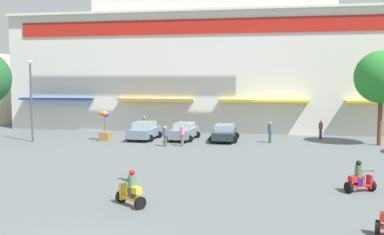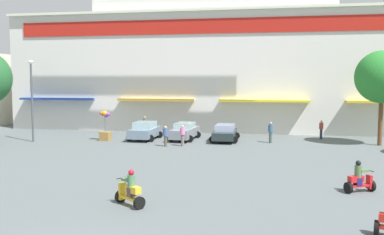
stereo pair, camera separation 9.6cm
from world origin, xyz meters
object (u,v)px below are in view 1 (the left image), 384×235
object	(u,v)px
plaza_tree_1	(382,77)
balloon_vendor_cart	(105,128)
parked_car_1	(184,131)
streetlamp_near	(31,94)
pedestrian_1	(144,124)
pedestrian_2	(165,135)
scooter_rider_3	(131,191)
parked_car_2	(225,133)
parked_car_0	(144,131)
pedestrian_3	(182,134)
scooter_rider_4	(360,179)
pedestrian_4	(270,131)
pedestrian_0	(321,128)

from	to	relation	value
plaza_tree_1	balloon_vendor_cart	distance (m)	22.81
parked_car_1	streetlamp_near	xyz separation A→B (m)	(-12.27, -3.36, 3.20)
pedestrian_1	pedestrian_2	world-z (taller)	pedestrian_1
scooter_rider_3	parked_car_2	bearing A→B (deg)	84.25
parked_car_0	pedestrian_3	xyz separation A→B (m)	(3.93, -2.91, 0.15)
scooter_rider_3	scooter_rider_4	size ratio (longest dim) A/B	1.03
parked_car_0	streetlamp_near	bearing A→B (deg)	-162.17
parked_car_0	streetlamp_near	world-z (taller)	streetlamp_near
parked_car_2	scooter_rider_3	size ratio (longest dim) A/B	2.76
pedestrian_2	balloon_vendor_cart	size ratio (longest dim) A/B	0.63
plaza_tree_1	pedestrian_4	xyz separation A→B (m)	(-8.49, -0.26, -4.41)
parked_car_0	parked_car_2	world-z (taller)	parked_car_0
pedestrian_1	pedestrian_2	distance (m)	8.01
streetlamp_near	balloon_vendor_cart	world-z (taller)	streetlamp_near
pedestrian_2	parked_car_2	bearing A→B (deg)	40.79
pedestrian_0	plaza_tree_1	bearing A→B (deg)	-33.37
scooter_rider_3	pedestrian_3	xyz separation A→B (m)	(-1.05, 15.80, 0.28)
scooter_rider_3	pedestrian_1	distance (m)	23.32
scooter_rider_3	pedestrian_4	bearing A→B (deg)	73.03
plaza_tree_1	streetlamp_near	distance (m)	28.27
scooter_rider_4	streetlamp_near	distance (m)	26.67
parked_car_1	balloon_vendor_cart	world-z (taller)	balloon_vendor_cart
pedestrian_0	balloon_vendor_cart	bearing A→B (deg)	-167.05
plaza_tree_1	pedestrian_4	bearing A→B (deg)	-178.25
parked_car_0	scooter_rider_3	size ratio (longest dim) A/B	2.63
parked_car_1	pedestrian_2	distance (m)	3.85
pedestrian_0	pedestrian_1	distance (m)	16.19
balloon_vendor_cart	scooter_rider_4	bearing A→B (deg)	-37.15
pedestrian_0	streetlamp_near	bearing A→B (deg)	-166.18
scooter_rider_3	balloon_vendor_cart	world-z (taller)	balloon_vendor_cart
parked_car_2	streetlamp_near	distance (m)	16.43
scooter_rider_3	balloon_vendor_cart	size ratio (longest dim) A/B	0.61
plaza_tree_1	pedestrian_0	xyz separation A→B (m)	(-4.16, 2.74, -4.44)
parked_car_2	scooter_rider_4	xyz separation A→B (m)	(7.86, -15.15, -0.11)
parked_car_2	pedestrian_0	size ratio (longest dim) A/B	2.60
scooter_rider_4	parked_car_1	bearing A→B (deg)	126.68
parked_car_1	pedestrian_4	xyz separation A→B (m)	(7.29, -0.48, 0.22)
scooter_rider_4	streetlamp_near	world-z (taller)	streetlamp_near
scooter_rider_3	streetlamp_near	world-z (taller)	streetlamp_near
parked_car_0	pedestrian_1	world-z (taller)	pedestrian_1
pedestrian_0	pedestrian_1	world-z (taller)	pedestrian_1
scooter_rider_4	pedestrian_0	world-z (taller)	pedestrian_0
parked_car_0	parked_car_1	size ratio (longest dim) A/B	0.92
pedestrian_0	streetlamp_near	size ratio (longest dim) A/B	0.24
balloon_vendor_cart	pedestrian_4	bearing A→B (deg)	4.89
parked_car_2	streetlamp_near	xyz separation A→B (m)	(-15.77, -3.25, 3.24)
parked_car_1	scooter_rider_4	xyz separation A→B (m)	(11.36, -15.25, -0.15)
scooter_rider_4	pedestrian_0	xyz separation A→B (m)	(0.26, 17.78, 0.34)
parked_car_2	pedestrian_3	xyz separation A→B (m)	(-2.98, -3.31, 0.22)
parked_car_2	scooter_rider_3	bearing A→B (deg)	-95.75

